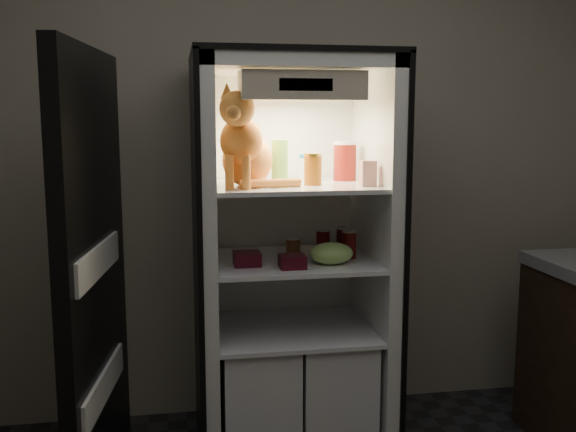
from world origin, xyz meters
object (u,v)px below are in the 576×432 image
cream_carton (368,173)px  condiment_jar (293,247)px  pepper_jar (345,161)px  soda_can_b (344,241)px  berry_box_right (292,261)px  soda_can_a (323,242)px  grape_bag (331,253)px  mayo_tub (308,168)px  tabby_cat (245,148)px  berry_box_left (247,259)px  parmesan_shaker (280,161)px  soda_can_c (349,245)px  salsa_jar (313,169)px  refrigerator (290,286)px

cream_carton → condiment_jar: 0.51m
pepper_jar → cream_carton: (0.03, -0.27, -0.04)m
pepper_jar → soda_can_b: (-0.02, -0.08, -0.38)m
cream_carton → berry_box_right: size_ratio=1.00×
soda_can_a → grape_bag: 0.20m
mayo_tub → grape_bag: 0.45m
condiment_jar → tabby_cat: bearing=-152.0°
pepper_jar → berry_box_left: 0.68m
tabby_cat → parmesan_shaker: bearing=55.0°
pepper_jar → soda_can_c: size_ratio=1.47×
parmesan_shaker → soda_can_a: bearing=4.2°
mayo_tub → soda_can_a: bearing=-43.1°
condiment_jar → soda_can_b: bearing=-0.6°
soda_can_a → salsa_jar: bearing=-122.1°
pepper_jar → grape_bag: 0.49m
soda_can_c → condiment_jar: soda_can_c is taller
salsa_jar → grape_bag: bearing=-45.5°
refrigerator → soda_can_c: size_ratio=14.86×
refrigerator → parmesan_shaker: 0.60m
soda_can_b → berry_box_left: size_ratio=1.11×
tabby_cat → salsa_jar: tabby_cat is taller
pepper_jar → soda_can_c: 0.41m
tabby_cat → soda_can_a: size_ratio=3.71×
soda_can_a → soda_can_c: bearing=-39.8°
salsa_jar → pepper_jar: pepper_jar is taller
refrigerator → tabby_cat: (-0.23, -0.15, 0.66)m
pepper_jar → condiment_jar: pepper_jar is taller
soda_can_c → berry_box_right: 0.34m
cream_carton → salsa_jar: bearing=159.0°
refrigerator → parmesan_shaker: (-0.05, -0.02, 0.60)m
mayo_tub → berry_box_left: bearing=-146.4°
tabby_cat → parmesan_shaker: 0.23m
cream_carton → grape_bag: cream_carton is taller
grape_bag → soda_can_b: bearing=59.5°
berry_box_left → mayo_tub: bearing=33.6°
cream_carton → berry_box_right: bearing=-175.8°
condiment_jar → grape_bag: bearing=-52.1°
soda_can_c → soda_can_a: bearing=140.2°
berry_box_left → salsa_jar: bearing=5.8°
condiment_jar → grape_bag: size_ratio=0.49×
soda_can_b → condiment_jar: soda_can_b is taller
tabby_cat → cream_carton: bearing=11.4°
parmesan_shaker → berry_box_right: size_ratio=1.78×
refrigerator → berry_box_left: refrigerator is taller
parmesan_shaker → berry_box_right: 0.48m
soda_can_a → berry_box_right: (-0.19, -0.24, -0.03)m
soda_can_c → condiment_jar: 0.26m
cream_carton → soda_can_b: cream_carton is taller
tabby_cat → grape_bag: (0.38, -0.05, -0.47)m
mayo_tub → berry_box_right: 0.50m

